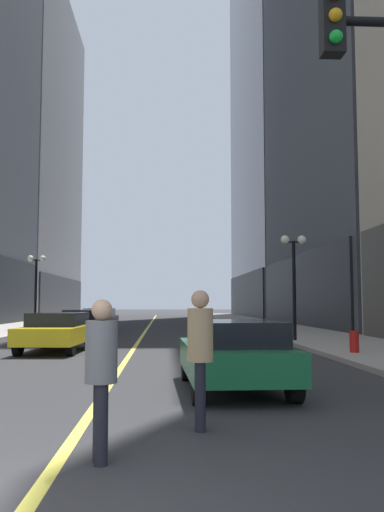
{
  "coord_description": "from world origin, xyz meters",
  "views": [
    {
      "loc": [
        1.11,
        -3.91,
        1.66
      ],
      "look_at": [
        2.72,
        28.57,
        4.42
      ],
      "focal_mm": 38.69,
      "sensor_mm": 36.0,
      "label": 1
    }
  ],
  "objects_px": {
    "car_grey": "(99,318)",
    "pedestrian_in_tan_trench": "(200,347)",
    "street_lamp_right_mid": "(294,264)",
    "car_green": "(234,353)",
    "street_lamp_left_far": "(36,275)",
    "fire_hydrant_right": "(354,344)",
    "pedestrian_in_grey_suit": "(101,367)",
    "car_maroon": "(82,322)",
    "car_yellow": "(57,330)"
  },
  "relations": [
    {
      "from": "car_grey",
      "to": "pedestrian_in_tan_trench",
      "type": "height_order",
      "value": "pedestrian_in_tan_trench"
    },
    {
      "from": "pedestrian_in_tan_trench",
      "to": "street_lamp_right_mid",
      "type": "bearing_deg",
      "value": 72.15
    },
    {
      "from": "car_green",
      "to": "street_lamp_left_far",
      "type": "relative_size",
      "value": 0.93
    },
    {
      "from": "fire_hydrant_right",
      "to": "street_lamp_right_mid",
      "type": "bearing_deg",
      "value": 95.11
    },
    {
      "from": "car_grey",
      "to": "street_lamp_right_mid",
      "type": "distance_m",
      "value": 15.13
    },
    {
      "from": "car_green",
      "to": "street_lamp_left_far",
      "type": "xyz_separation_m",
      "value": [
        -8.83,
        22.07,
        2.54
      ]
    },
    {
      "from": "pedestrian_in_grey_suit",
      "to": "fire_hydrant_right",
      "type": "relative_size",
      "value": 2.12
    },
    {
      "from": "car_maroon",
      "to": "pedestrian_in_grey_suit",
      "type": "distance_m",
      "value": 21.5
    },
    {
      "from": "car_yellow",
      "to": "car_maroon",
      "type": "relative_size",
      "value": 0.96
    },
    {
      "from": "fire_hydrant_right",
      "to": "pedestrian_in_tan_trench",
      "type": "bearing_deg",
      "value": -119.59
    },
    {
      "from": "car_maroon",
      "to": "car_grey",
      "type": "relative_size",
      "value": 1.06
    },
    {
      "from": "street_lamp_left_far",
      "to": "street_lamp_right_mid",
      "type": "distance_m",
      "value": 16.42
    },
    {
      "from": "street_lamp_right_mid",
      "to": "car_green",
      "type": "bearing_deg",
      "value": -108.61
    },
    {
      "from": "car_grey",
      "to": "pedestrian_in_grey_suit",
      "type": "bearing_deg",
      "value": -83.28
    },
    {
      "from": "car_green",
      "to": "pedestrian_in_tan_trench",
      "type": "distance_m",
      "value": 3.31
    },
    {
      "from": "pedestrian_in_tan_trench",
      "to": "fire_hydrant_right",
      "type": "distance_m",
      "value": 10.8
    },
    {
      "from": "car_green",
      "to": "car_maroon",
      "type": "xyz_separation_m",
      "value": [
        -5.32,
        16.62,
        0.0
      ]
    },
    {
      "from": "pedestrian_in_tan_trench",
      "to": "street_lamp_left_far",
      "type": "xyz_separation_m",
      "value": [
        -7.98,
        25.25,
        2.18
      ]
    },
    {
      "from": "car_green",
      "to": "fire_hydrant_right",
      "type": "height_order",
      "value": "car_green"
    },
    {
      "from": "car_yellow",
      "to": "street_lamp_right_mid",
      "type": "xyz_separation_m",
      "value": [
        8.95,
        3.16,
        2.54
      ]
    },
    {
      "from": "street_lamp_left_far",
      "to": "car_maroon",
      "type": "bearing_deg",
      "value": -57.22
    },
    {
      "from": "car_grey",
      "to": "street_lamp_left_far",
      "type": "height_order",
      "value": "street_lamp_left_far"
    },
    {
      "from": "car_green",
      "to": "car_yellow",
      "type": "distance_m",
      "value": 9.96
    },
    {
      "from": "car_grey",
      "to": "fire_hydrant_right",
      "type": "xyz_separation_m",
      "value": [
        9.76,
        -17.29,
        -0.32
      ]
    },
    {
      "from": "car_maroon",
      "to": "street_lamp_left_far",
      "type": "relative_size",
      "value": 1.05
    },
    {
      "from": "street_lamp_left_far",
      "to": "street_lamp_right_mid",
      "type": "xyz_separation_m",
      "value": [
        12.8,
        -10.28,
        0.0
      ]
    },
    {
      "from": "pedestrian_in_grey_suit",
      "to": "street_lamp_left_far",
      "type": "distance_m",
      "value": 27.64
    },
    {
      "from": "fire_hydrant_right",
      "to": "car_yellow",
      "type": "bearing_deg",
      "value": 165.54
    },
    {
      "from": "car_yellow",
      "to": "street_lamp_right_mid",
      "type": "bearing_deg",
      "value": 19.45
    },
    {
      "from": "pedestrian_in_tan_trench",
      "to": "street_lamp_right_mid",
      "type": "height_order",
      "value": "street_lamp_right_mid"
    },
    {
      "from": "car_yellow",
      "to": "street_lamp_left_far",
      "type": "height_order",
      "value": "street_lamp_left_far"
    },
    {
      "from": "car_green",
      "to": "pedestrian_in_grey_suit",
      "type": "relative_size",
      "value": 2.42
    },
    {
      "from": "car_yellow",
      "to": "street_lamp_left_far",
      "type": "distance_m",
      "value": 14.21
    },
    {
      "from": "car_green",
      "to": "pedestrian_in_tan_trench",
      "type": "height_order",
      "value": "pedestrian_in_tan_trench"
    },
    {
      "from": "street_lamp_left_far",
      "to": "pedestrian_in_grey_suit",
      "type": "bearing_deg",
      "value": -75.61
    },
    {
      "from": "car_yellow",
      "to": "street_lamp_left_far",
      "type": "xyz_separation_m",
      "value": [
        -3.85,
        13.44,
        2.54
      ]
    },
    {
      "from": "car_maroon",
      "to": "car_grey",
      "type": "bearing_deg",
      "value": 89.77
    },
    {
      "from": "car_green",
      "to": "street_lamp_left_far",
      "type": "height_order",
      "value": "street_lamp_left_far"
    },
    {
      "from": "car_green",
      "to": "pedestrian_in_grey_suit",
      "type": "xyz_separation_m",
      "value": [
        -1.99,
        -4.61,
        0.27
      ]
    },
    {
      "from": "car_yellow",
      "to": "car_maroon",
      "type": "xyz_separation_m",
      "value": [
        -0.34,
        8.0,
        -0.0
      ]
    },
    {
      "from": "car_green",
      "to": "car_maroon",
      "type": "height_order",
      "value": "same"
    },
    {
      "from": "car_grey",
      "to": "pedestrian_in_grey_suit",
      "type": "distance_m",
      "value": 28.28
    },
    {
      "from": "car_green",
      "to": "car_yellow",
      "type": "relative_size",
      "value": 0.92
    },
    {
      "from": "car_green",
      "to": "fire_hydrant_right",
      "type": "xyz_separation_m",
      "value": [
        4.47,
        6.19,
        -0.32
      ]
    },
    {
      "from": "car_yellow",
      "to": "car_grey",
      "type": "relative_size",
      "value": 1.01
    },
    {
      "from": "car_maroon",
      "to": "street_lamp_right_mid",
      "type": "height_order",
      "value": "street_lamp_right_mid"
    },
    {
      "from": "car_grey",
      "to": "fire_hydrant_right",
      "type": "bearing_deg",
      "value": -60.54
    },
    {
      "from": "pedestrian_in_grey_suit",
      "to": "street_lamp_right_mid",
      "type": "relative_size",
      "value": 0.38
    },
    {
      "from": "street_lamp_left_far",
      "to": "pedestrian_in_tan_trench",
      "type": "bearing_deg",
      "value": -72.46
    },
    {
      "from": "car_green",
      "to": "fire_hydrant_right",
      "type": "distance_m",
      "value": 7.64
    }
  ]
}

